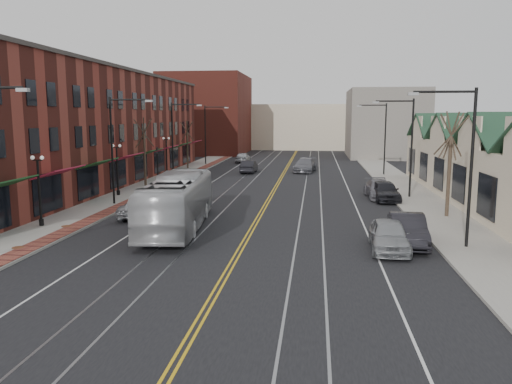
% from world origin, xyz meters
% --- Properties ---
extents(ground, '(160.00, 160.00, 0.00)m').
position_xyz_m(ground, '(0.00, 0.00, 0.00)').
color(ground, black).
rests_on(ground, ground).
extents(sidewalk_left, '(4.00, 120.00, 0.15)m').
position_xyz_m(sidewalk_left, '(-12.00, 20.00, 0.07)').
color(sidewalk_left, gray).
rests_on(sidewalk_left, ground).
extents(sidewalk_right, '(4.00, 120.00, 0.15)m').
position_xyz_m(sidewalk_right, '(12.00, 20.00, 0.07)').
color(sidewalk_right, gray).
rests_on(sidewalk_right, ground).
extents(building_left, '(10.00, 50.00, 11.00)m').
position_xyz_m(building_left, '(-19.00, 27.00, 5.50)').
color(building_left, maroon).
rests_on(building_left, ground).
extents(building_right, '(8.00, 36.00, 4.60)m').
position_xyz_m(building_right, '(18.00, 20.00, 2.30)').
color(building_right, beige).
rests_on(building_right, ground).
extents(backdrop_left, '(14.00, 18.00, 14.00)m').
position_xyz_m(backdrop_left, '(-16.00, 70.00, 7.00)').
color(backdrop_left, maroon).
rests_on(backdrop_left, ground).
extents(backdrop_mid, '(22.00, 14.00, 9.00)m').
position_xyz_m(backdrop_mid, '(0.00, 85.00, 4.50)').
color(backdrop_mid, beige).
rests_on(backdrop_mid, ground).
extents(backdrop_right, '(12.00, 16.00, 11.00)m').
position_xyz_m(backdrop_right, '(15.00, 65.00, 5.50)').
color(backdrop_right, slate).
rests_on(backdrop_right, ground).
extents(streetlight_l_1, '(3.33, 0.25, 8.00)m').
position_xyz_m(streetlight_l_1, '(-11.05, 16.00, 5.03)').
color(streetlight_l_1, black).
rests_on(streetlight_l_1, sidewalk_left).
extents(streetlight_l_2, '(3.33, 0.25, 8.00)m').
position_xyz_m(streetlight_l_2, '(-11.05, 32.00, 5.03)').
color(streetlight_l_2, black).
rests_on(streetlight_l_2, sidewalk_left).
extents(streetlight_l_3, '(3.33, 0.25, 8.00)m').
position_xyz_m(streetlight_l_3, '(-11.05, 48.00, 5.03)').
color(streetlight_l_3, black).
rests_on(streetlight_l_3, sidewalk_left).
extents(streetlight_r_0, '(3.33, 0.25, 8.00)m').
position_xyz_m(streetlight_r_0, '(11.05, 6.00, 5.03)').
color(streetlight_r_0, black).
rests_on(streetlight_r_0, sidewalk_right).
extents(streetlight_r_1, '(3.33, 0.25, 8.00)m').
position_xyz_m(streetlight_r_1, '(11.05, 22.00, 5.03)').
color(streetlight_r_1, black).
rests_on(streetlight_r_1, sidewalk_right).
extents(streetlight_r_2, '(3.33, 0.25, 8.00)m').
position_xyz_m(streetlight_r_2, '(11.05, 38.00, 5.03)').
color(streetlight_r_2, black).
rests_on(streetlight_r_2, sidewalk_right).
extents(lamppost_l_1, '(0.84, 0.28, 4.27)m').
position_xyz_m(lamppost_l_1, '(-12.80, 8.00, 2.20)').
color(lamppost_l_1, black).
rests_on(lamppost_l_1, sidewalk_left).
extents(lamppost_l_2, '(0.84, 0.28, 4.27)m').
position_xyz_m(lamppost_l_2, '(-12.80, 20.00, 2.20)').
color(lamppost_l_2, black).
rests_on(lamppost_l_2, sidewalk_left).
extents(lamppost_l_3, '(0.84, 0.28, 4.27)m').
position_xyz_m(lamppost_l_3, '(-12.80, 34.00, 2.20)').
color(lamppost_l_3, black).
rests_on(lamppost_l_3, sidewalk_left).
extents(tree_left_near, '(1.78, 1.37, 6.48)m').
position_xyz_m(tree_left_near, '(-12.50, 26.00, 3.51)').
color(tree_left_near, '#382B21').
rests_on(tree_left_near, sidewalk_left).
extents(tree_left_far, '(1.66, 1.28, 6.02)m').
position_xyz_m(tree_left_far, '(-12.50, 42.00, 3.28)').
color(tree_left_far, '#382B21').
rests_on(tree_left_far, sidewalk_left).
extents(tree_right_mid, '(1.90, 1.46, 6.93)m').
position_xyz_m(tree_right_mid, '(12.50, 14.00, 3.75)').
color(tree_right_mid, '#382B21').
rests_on(tree_right_mid, sidewalk_right).
extents(manhole_mid, '(0.60, 0.60, 0.02)m').
position_xyz_m(manhole_mid, '(-11.20, 3.00, 0.16)').
color(manhole_mid, '#592D19').
rests_on(manhole_mid, sidewalk_left).
extents(manhole_far, '(0.60, 0.60, 0.02)m').
position_xyz_m(manhole_far, '(-11.20, 8.00, 0.16)').
color(manhole_far, '#592D19').
rests_on(manhole_far, sidewalk_left).
extents(traffic_signal, '(0.18, 0.15, 3.80)m').
position_xyz_m(traffic_signal, '(-10.60, 24.00, 2.35)').
color(traffic_signal, black).
rests_on(traffic_signal, sidewalk_left).
extents(transit_bus, '(3.80, 11.94, 3.27)m').
position_xyz_m(transit_bus, '(-4.44, 8.75, 1.64)').
color(transit_bus, '#B8B7B9').
rests_on(transit_bus, ground).
extents(parked_suv, '(2.59, 5.18, 1.41)m').
position_xyz_m(parked_suv, '(-7.72, 11.91, 0.70)').
color(parked_suv, '#A1A3A8').
rests_on(parked_suv, ground).
extents(parked_car_a, '(2.07, 4.75, 1.60)m').
position_xyz_m(parked_car_a, '(7.50, 5.23, 0.80)').
color(parked_car_a, '#989B9E').
rests_on(parked_car_a, ground).
extents(parked_car_b, '(2.04, 5.09, 1.65)m').
position_xyz_m(parked_car_b, '(8.62, 6.46, 0.82)').
color(parked_car_b, black).
rests_on(parked_car_b, ground).
extents(parked_car_c, '(2.38, 5.26, 1.50)m').
position_xyz_m(parked_car_c, '(9.04, 21.82, 0.75)').
color(parked_car_c, slate).
rests_on(parked_car_c, ground).
extents(parked_car_d, '(2.26, 4.94, 1.64)m').
position_xyz_m(parked_car_d, '(9.30, 20.51, 0.82)').
color(parked_car_d, black).
rests_on(parked_car_d, ground).
extents(distant_car_left, '(1.67, 4.53, 1.48)m').
position_xyz_m(distant_car_left, '(-4.18, 38.89, 0.74)').
color(distant_car_left, black).
rests_on(distant_car_left, ground).
extents(distant_car_right, '(2.99, 5.94, 1.65)m').
position_xyz_m(distant_car_right, '(2.45, 40.67, 0.83)').
color(distant_car_right, slate).
rests_on(distant_car_right, ground).
extents(distant_car_far, '(1.92, 4.55, 1.53)m').
position_xyz_m(distant_car_far, '(-6.80, 51.89, 0.77)').
color(distant_car_far, '#A4A7AB').
rests_on(distant_car_far, ground).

